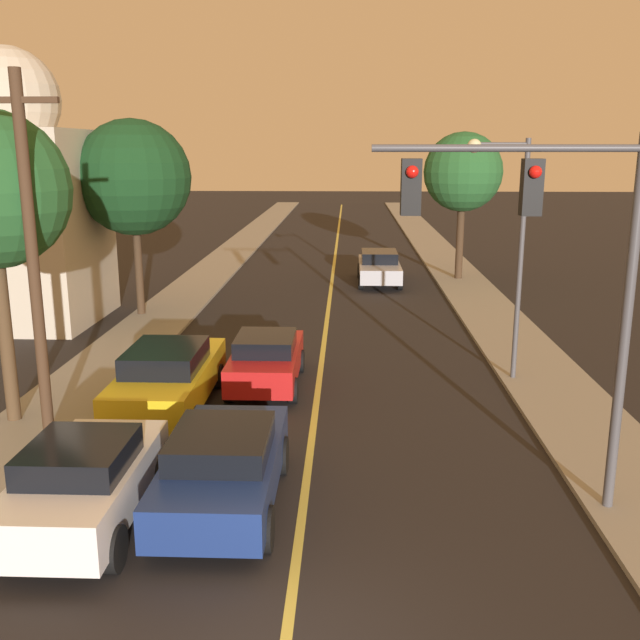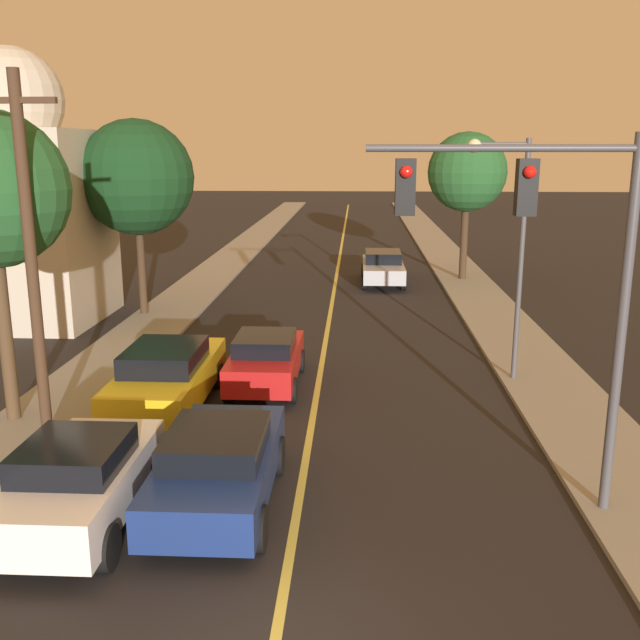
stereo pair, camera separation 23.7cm
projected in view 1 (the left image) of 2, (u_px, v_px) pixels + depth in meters
road_surface at (336, 252)px, 43.91m from camera, size 10.00×80.00×0.01m
sidewalk_left at (235, 251)px, 44.13m from camera, size 2.50×80.00×0.12m
sidewalk_right at (437, 252)px, 43.65m from camera, size 2.50×80.00×0.12m
car_near_lane_front at (224, 465)px, 12.59m from camera, size 2.02×4.49×1.53m
car_near_lane_second at (266, 359)px, 19.11m from camera, size 1.86×4.12×1.46m
car_outer_lane_front at (85, 482)px, 11.90m from camera, size 1.94×4.03×1.61m
car_outer_lane_second at (168, 377)px, 17.41m from camera, size 2.06×5.12×1.63m
car_far_oncoming at (379, 267)px, 33.76m from camera, size 2.01×4.99×1.52m
traffic_signal_mast at (549, 249)px, 11.60m from camera, size 4.36×0.42×6.41m
streetlamp_right at (508, 226)px, 18.72m from camera, size 1.62×0.36×6.41m
utility_pole_left at (33, 259)px, 14.37m from camera, size 1.60×0.24×7.65m
tree_left_far at (133, 178)px, 26.05m from camera, size 4.22×4.22×7.22m
tree_right_near at (463, 172)px, 33.43m from camera, size 3.70×3.70×6.91m
domed_building_left at (17, 203)px, 25.59m from camera, size 5.28×5.28×9.73m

